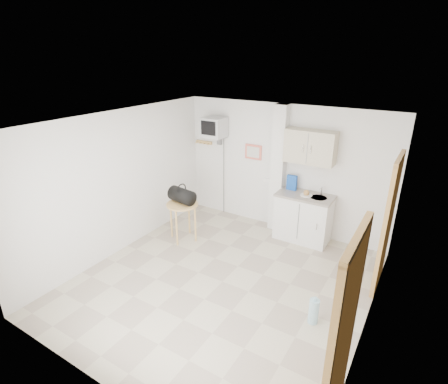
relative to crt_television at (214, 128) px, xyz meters
The scene contains 7 objects.
ground 3.15m from the crt_television, 54.36° to the right, with size 4.50×4.50×0.00m, color #BBAF95.
room_envelope 2.60m from the crt_television, 48.84° to the right, with size 4.24×4.54×2.55m.
kitchenette 2.32m from the crt_television, ahead, with size 1.03×0.58×2.10m.
crt_television is the anchor object (origin of this frame).
round_table 1.81m from the crt_television, 86.03° to the right, with size 0.59×0.59×0.74m.
duffel_bag 1.60m from the crt_television, 87.42° to the right, with size 0.54×0.36×0.38m.
water_bottle 4.04m from the crt_television, 36.02° to the right, with size 0.13×0.13×0.40m.
Camera 1 is at (2.43, -3.89, 3.36)m, focal length 28.00 mm.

